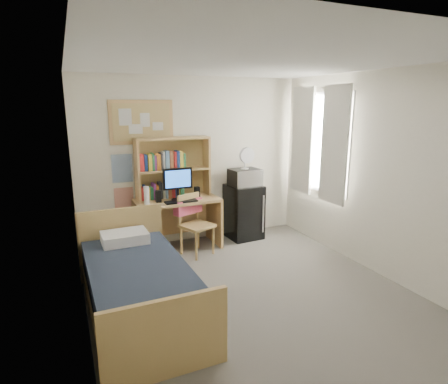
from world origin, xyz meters
name	(u,v)px	position (x,y,z in m)	size (l,w,h in m)	color
floor	(252,296)	(0.00, 0.00, -0.01)	(3.60, 4.20, 0.02)	slate
ceiling	(256,61)	(0.00, 0.00, 2.60)	(3.60, 4.20, 0.02)	silver
wall_back	(192,161)	(0.00, 2.10, 1.30)	(3.60, 0.04, 2.60)	white
wall_front	(421,257)	(0.00, -2.10, 1.30)	(3.60, 0.04, 2.60)	white
wall_left	(78,203)	(-1.80, 0.00, 1.30)	(0.04, 4.20, 2.60)	white
wall_right	(379,175)	(1.80, 0.00, 1.30)	(0.04, 4.20, 2.60)	white
window_unit	(319,143)	(1.75, 1.20, 1.60)	(0.10, 1.40, 1.70)	white
curtain_left	(334,145)	(1.72, 0.80, 1.60)	(0.04, 0.55, 1.70)	silver
curtain_right	(302,140)	(1.72, 1.60, 1.60)	(0.04, 0.55, 1.70)	silver
bulletin_board	(142,122)	(-0.78, 2.08, 1.92)	(0.94, 0.03, 0.64)	tan
poster_wave	(122,168)	(-1.10, 2.09, 1.25)	(0.30, 0.01, 0.42)	#255395
poster_japan	(124,199)	(-1.10, 2.09, 0.78)	(0.28, 0.01, 0.36)	#CC4224
desk	(178,224)	(-0.37, 1.77, 0.39)	(1.25, 0.63, 0.78)	tan
desk_chair	(197,225)	(-0.17, 1.43, 0.45)	(0.45, 0.45, 0.90)	tan
mini_fridge	(244,211)	(0.78, 1.82, 0.44)	(0.52, 0.52, 0.89)	black
bed	(140,291)	(-1.28, 0.10, 0.28)	(1.01, 2.02, 0.55)	#1B2331
hutch	(173,168)	(-0.37, 1.92, 1.24)	(1.12, 0.29, 0.92)	tan
monitor	(178,185)	(-0.37, 1.71, 1.02)	(0.44, 0.03, 0.47)	black
keyboard	(181,201)	(-0.36, 1.57, 0.79)	(0.47, 0.15, 0.02)	black
speaker_left	(158,196)	(-0.67, 1.70, 0.87)	(0.07, 0.07, 0.18)	black
speaker_right	(197,192)	(-0.07, 1.71, 0.87)	(0.07, 0.07, 0.18)	black
water_bottle	(147,195)	(-0.84, 1.66, 0.91)	(0.08, 0.08, 0.26)	white
hoodie	(188,206)	(-0.25, 1.61, 0.70)	(0.45, 0.14, 0.22)	#FE608B
microwave	(245,177)	(0.78, 1.80, 1.02)	(0.47, 0.36, 0.27)	silver
desk_fan	(245,159)	(0.78, 1.80, 1.32)	(0.25, 0.25, 0.31)	white
pillow	(125,237)	(-1.29, 0.85, 0.62)	(0.53, 0.37, 0.13)	white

